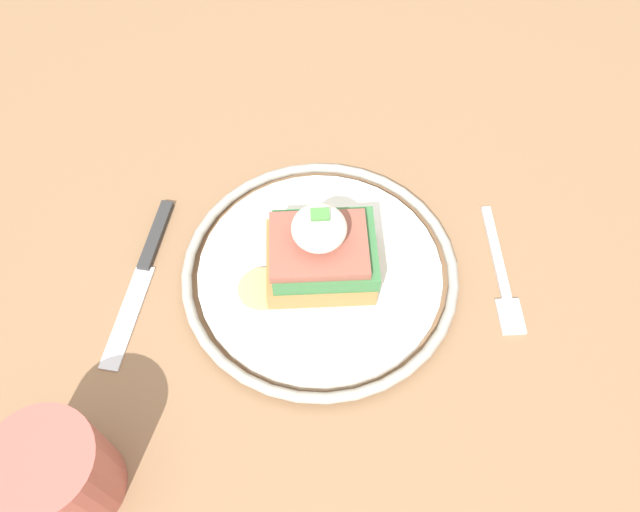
{
  "coord_description": "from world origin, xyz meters",
  "views": [
    {
      "loc": [
        0.04,
        0.36,
        1.27
      ],
      "look_at": [
        0.03,
        0.05,
        0.78
      ],
      "focal_mm": 35.0,
      "sensor_mm": 36.0,
      "label": 1
    }
  ],
  "objects_px": {
    "plate": "(320,271)",
    "cup": "(57,474)",
    "sandwich": "(320,251)",
    "knife": "(145,269)",
    "fork": "(501,275)"
  },
  "relations": [
    {
      "from": "plate",
      "to": "fork",
      "type": "relative_size",
      "value": 1.85
    },
    {
      "from": "fork",
      "to": "knife",
      "type": "relative_size",
      "value": 0.79
    },
    {
      "from": "fork",
      "to": "cup",
      "type": "relative_size",
      "value": 1.68
    },
    {
      "from": "sandwich",
      "to": "knife",
      "type": "relative_size",
      "value": 0.71
    },
    {
      "from": "plate",
      "to": "knife",
      "type": "xyz_separation_m",
      "value": [
        0.17,
        -0.01,
        -0.01
      ]
    },
    {
      "from": "plate",
      "to": "fork",
      "type": "bearing_deg",
      "value": 177.17
    },
    {
      "from": "plate",
      "to": "sandwich",
      "type": "distance_m",
      "value": 0.04
    },
    {
      "from": "knife",
      "to": "cup",
      "type": "relative_size",
      "value": 2.12
    },
    {
      "from": "cup",
      "to": "sandwich",
      "type": "bearing_deg",
      "value": -137.6
    },
    {
      "from": "sandwich",
      "to": "plate",
      "type": "bearing_deg",
      "value": -80.31
    },
    {
      "from": "fork",
      "to": "cup",
      "type": "bearing_deg",
      "value": 25.27
    },
    {
      "from": "plate",
      "to": "cup",
      "type": "xyz_separation_m",
      "value": [
        0.2,
        0.19,
        0.04
      ]
    },
    {
      "from": "plate",
      "to": "sandwich",
      "type": "bearing_deg",
      "value": 99.69
    },
    {
      "from": "fork",
      "to": "cup",
      "type": "height_order",
      "value": "cup"
    },
    {
      "from": "cup",
      "to": "knife",
      "type": "bearing_deg",
      "value": -99.64
    }
  ]
}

